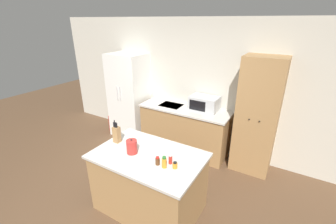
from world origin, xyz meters
name	(u,v)px	position (x,y,z in m)	size (l,w,h in m)	color
ground_plane	(127,217)	(0.00, 0.00, 0.00)	(14.00, 14.00, 0.00)	brown
wall_back	(199,87)	(0.00, 2.33, 1.30)	(7.20, 0.06, 2.60)	beige
refrigerator	(129,96)	(-1.54, 1.99, 0.94)	(0.79, 0.65, 1.89)	white
back_counter	(184,129)	(-0.13, 2.00, 0.47)	(1.81, 0.65, 0.93)	#9E7547
pantry_cabinet	(257,117)	(1.20, 2.05, 1.02)	(0.66, 0.52, 2.04)	#9E7547
kitchen_island	(149,182)	(0.17, 0.32, 0.45)	(1.45, 0.95, 0.90)	#9E7547
microwave	(204,103)	(0.22, 2.09, 1.07)	(0.53, 0.38, 0.27)	#B2B5B7
knife_block	(117,134)	(-0.41, 0.36, 1.02)	(0.09, 0.08, 0.35)	#9E7547
spice_bottle_tall_dark	(158,161)	(0.40, 0.20, 0.95)	(0.05, 0.05, 0.11)	#563319
spice_bottle_short_red	(175,165)	(0.61, 0.25, 0.94)	(0.06, 0.06, 0.08)	orange
spice_bottle_amber_oil	(170,159)	(0.52, 0.30, 0.96)	(0.05, 0.05, 0.13)	#B2281E
spice_bottle_green_herb	(164,162)	(0.50, 0.20, 0.97)	(0.06, 0.06, 0.15)	orange
kettle	(132,147)	(-0.04, 0.25, 0.99)	(0.14, 0.14, 0.21)	#B72D28
fire_extinguisher	(112,123)	(-2.07, 1.87, 0.20)	(0.13, 0.13, 0.45)	red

